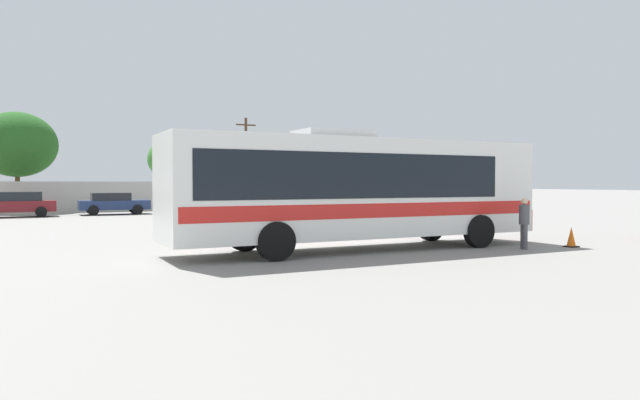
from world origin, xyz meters
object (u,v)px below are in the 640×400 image
(parked_car_leftmost_maroon, at_px, (16,204))
(roadside_tree_midright, at_px, (173,159))
(parked_car_second_dark_blue, at_px, (113,203))
(coach_bus_white_red, at_px, (355,187))
(traffic_cone_on_apron, at_px, (571,237))
(utility_pole_near, at_px, (246,160))
(roadside_tree_midleft, at_px, (17,145))
(parked_car_rightmost_dark_blue, at_px, (267,200))
(attendant_by_bus_door, at_px, (524,220))
(parked_car_third_silver, at_px, (196,201))

(parked_car_leftmost_maroon, height_order, roadside_tree_midright, roadside_tree_midright)
(parked_car_leftmost_maroon, distance_m, parked_car_second_dark_blue, 5.57)
(coach_bus_white_red, distance_m, traffic_cone_on_apron, 7.17)
(utility_pole_near, height_order, traffic_cone_on_apron, utility_pole_near)
(roadside_tree_midleft, bearing_deg, parked_car_rightmost_dark_blue, -19.91)
(parked_car_second_dark_blue, distance_m, roadside_tree_midleft, 9.14)
(attendant_by_bus_door, height_order, roadside_tree_midright, roadside_tree_midright)
(parked_car_leftmost_maroon, bearing_deg, coach_bus_white_red, -71.97)
(roadside_tree_midright, bearing_deg, parked_car_third_silver, -97.83)
(attendant_by_bus_door, distance_m, traffic_cone_on_apron, 1.89)
(parked_car_second_dark_blue, distance_m, traffic_cone_on_apron, 28.64)
(parked_car_leftmost_maroon, bearing_deg, parked_car_rightmost_dark_blue, 1.76)
(parked_car_leftmost_maroon, bearing_deg, parked_car_third_silver, 1.96)
(parked_car_leftmost_maroon, relative_size, traffic_cone_on_apron, 6.99)
(coach_bus_white_red, distance_m, utility_pole_near, 33.06)
(roadside_tree_midright, bearing_deg, parked_car_rightmost_dark_blue, -66.79)
(parked_car_second_dark_blue, xyz_separation_m, parked_car_rightmost_dark_blue, (11.25, 0.48, 0.00))
(roadside_tree_midright, bearing_deg, parked_car_second_dark_blue, -124.13)
(roadside_tree_midleft, bearing_deg, roadside_tree_midright, 17.90)
(attendant_by_bus_door, xyz_separation_m, parked_car_third_silver, (-1.33, 27.23, -0.09))
(attendant_by_bus_door, xyz_separation_m, parked_car_rightmost_dark_blue, (4.28, 27.36, -0.14))
(parked_car_rightmost_dark_blue, height_order, roadside_tree_midleft, roadside_tree_midleft)
(attendant_by_bus_door, distance_m, roadside_tree_midright, 37.37)
(parked_car_second_dark_blue, distance_m, utility_pole_near, 14.60)
(coach_bus_white_red, bearing_deg, utility_pole_near, 72.35)
(traffic_cone_on_apron, bearing_deg, parked_car_third_silver, 96.37)
(utility_pole_near, bearing_deg, roadside_tree_midleft, -177.97)
(parked_car_leftmost_maroon, xyz_separation_m, parked_car_rightmost_dark_blue, (16.82, 0.52, -0.04))
(parked_car_rightmost_dark_blue, height_order, roadside_tree_midright, roadside_tree_midright)
(parked_car_third_silver, distance_m, roadside_tree_midright, 10.62)
(roadside_tree_midright, height_order, traffic_cone_on_apron, roadside_tree_midright)
(parked_car_second_dark_blue, distance_m, roadside_tree_midright, 12.95)
(parked_car_third_silver, relative_size, parked_car_rightmost_dark_blue, 0.90)
(parked_car_second_dark_blue, height_order, parked_car_third_silver, parked_car_third_silver)
(attendant_by_bus_door, relative_size, parked_car_rightmost_dark_blue, 0.34)
(parked_car_leftmost_maroon, xyz_separation_m, parked_car_third_silver, (11.21, 0.38, 0.00))
(coach_bus_white_red, bearing_deg, roadside_tree_midleft, 103.72)
(parked_car_second_dark_blue, xyz_separation_m, utility_pole_near, (12.37, 7.04, 3.25))
(roadside_tree_midright, bearing_deg, traffic_cone_on_apron, -87.40)
(parked_car_second_dark_blue, bearing_deg, attendant_by_bus_door, -75.46)
(coach_bus_white_red, distance_m, parked_car_second_dark_blue, 24.54)
(parked_car_rightmost_dark_blue, bearing_deg, roadside_tree_midright, 113.21)
(parked_car_second_dark_blue, height_order, roadside_tree_midright, roadside_tree_midright)
(attendant_by_bus_door, distance_m, parked_car_second_dark_blue, 27.77)
(coach_bus_white_red, relative_size, utility_pole_near, 1.58)
(attendant_by_bus_door, bearing_deg, roadside_tree_midright, 89.93)
(coach_bus_white_red, relative_size, roadside_tree_midright, 2.03)
(parked_car_rightmost_dark_blue, height_order, utility_pole_near, utility_pole_near)
(attendant_by_bus_door, height_order, parked_car_third_silver, attendant_by_bus_door)
(parked_car_leftmost_maroon, distance_m, traffic_cone_on_apron, 30.76)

